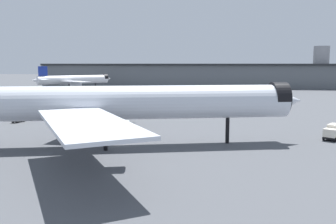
# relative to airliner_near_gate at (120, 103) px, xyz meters

# --- Properties ---
(ground) EXTENTS (900.00, 900.00, 0.00)m
(ground) POSITION_rel_airliner_near_gate_xyz_m (-0.39, 1.71, -7.92)
(ground) COLOR #4C4F54
(airliner_near_gate) EXTENTS (69.29, 62.58, 17.98)m
(airliner_near_gate) POSITION_rel_airliner_near_gate_xyz_m (0.00, 0.00, 0.00)
(airliner_near_gate) COLOR silver
(airliner_near_gate) RESTS_ON ground
(airliner_far_taxiway) EXTENTS (40.42, 35.81, 13.80)m
(airliner_far_taxiway) POSITION_rel_airliner_near_gate_xyz_m (-54.03, 137.26, -1.83)
(airliner_far_taxiway) COLOR white
(airliner_far_taxiway) RESTS_ON ground
(terminal_building) EXTENTS (220.50, 43.40, 25.93)m
(terminal_building) POSITION_rel_airliner_near_gate_xyz_m (28.16, 169.25, -0.13)
(terminal_building) COLOR slate
(terminal_building) RESTS_ON ground
(service_truck_front) EXTENTS (5.25, 5.72, 3.00)m
(service_truck_front) POSITION_rel_airliner_near_gate_xyz_m (41.69, 8.36, -6.33)
(service_truck_front) COLOR black
(service_truck_front) RESTS_ON ground
(baggage_tug_wing) EXTENTS (2.67, 3.53, 1.85)m
(baggage_tug_wing) POSITION_rel_airliner_near_gate_xyz_m (-31.82, 24.99, -6.94)
(baggage_tug_wing) COLOR black
(baggage_tug_wing) RESTS_ON ground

